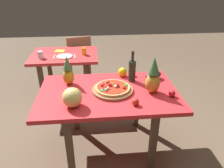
{
  "coord_description": "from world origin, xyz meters",
  "views": [
    {
      "loc": [
        -0.13,
        -1.82,
        1.75
      ],
      "look_at": [
        0.04,
        0.05,
        0.78
      ],
      "focal_mm": 34.21,
      "sensor_mm": 36.0,
      "label": 1
    }
  ],
  "objects_px": {
    "dining_chair": "(79,56)",
    "melon": "(72,97)",
    "tomato_by_bottle": "(132,73)",
    "knife_utensil": "(75,56)",
    "background_table": "(65,62)",
    "tomato_near_board": "(172,94)",
    "bell_pepper": "(122,72)",
    "pizza": "(112,87)",
    "pineapple_right": "(153,77)",
    "pineapple_left": "(68,72)",
    "display_table": "(109,99)",
    "tomato_beside_pepper": "(135,102)",
    "napkin_folded": "(60,51)",
    "eggplant": "(153,75)",
    "pizza_board": "(112,90)",
    "wine_bottle": "(132,70)",
    "fork_utensil": "(54,57)",
    "dinner_plate": "(65,56)",
    "drinking_glass_water": "(40,55)",
    "drinking_glass_juice": "(84,51)"
  },
  "relations": [
    {
      "from": "dinner_plate",
      "to": "pineapple_right",
      "type": "bearing_deg",
      "value": -48.96
    },
    {
      "from": "pizza_board",
      "to": "wine_bottle",
      "type": "bearing_deg",
      "value": 41.97
    },
    {
      "from": "eggplant",
      "to": "napkin_folded",
      "type": "height_order",
      "value": "eggplant"
    },
    {
      "from": "pineapple_left",
      "to": "tomato_beside_pepper",
      "type": "height_order",
      "value": "pineapple_left"
    },
    {
      "from": "pizza_board",
      "to": "tomato_by_bottle",
      "type": "relative_size",
      "value": 6.28
    },
    {
      "from": "tomato_by_bottle",
      "to": "knife_utensil",
      "type": "bearing_deg",
      "value": 134.26
    },
    {
      "from": "background_table",
      "to": "tomato_by_bottle",
      "type": "relative_size",
      "value": 14.75
    },
    {
      "from": "eggplant",
      "to": "tomato_beside_pepper",
      "type": "distance_m",
      "value": 0.58
    },
    {
      "from": "pizza",
      "to": "tomato_near_board",
      "type": "height_order",
      "value": "pizza"
    },
    {
      "from": "pineapple_left",
      "to": "knife_utensil",
      "type": "bearing_deg",
      "value": 89.59
    },
    {
      "from": "pizza",
      "to": "pineapple_right",
      "type": "xyz_separation_m",
      "value": [
        0.38,
        -0.06,
        0.12
      ]
    },
    {
      "from": "background_table",
      "to": "tomato_beside_pepper",
      "type": "height_order",
      "value": "tomato_beside_pepper"
    },
    {
      "from": "dining_chair",
      "to": "tomato_beside_pepper",
      "type": "height_order",
      "value": "dining_chair"
    },
    {
      "from": "background_table",
      "to": "melon",
      "type": "distance_m",
      "value": 1.42
    },
    {
      "from": "melon",
      "to": "tomato_beside_pepper",
      "type": "height_order",
      "value": "melon"
    },
    {
      "from": "display_table",
      "to": "drinking_glass_water",
      "type": "xyz_separation_m",
      "value": [
        -0.85,
        1.01,
        0.13
      ]
    },
    {
      "from": "pizza_board",
      "to": "knife_utensil",
      "type": "distance_m",
      "value": 1.11
    },
    {
      "from": "tomato_by_bottle",
      "to": "wine_bottle",
      "type": "bearing_deg",
      "value": -102.4
    },
    {
      "from": "tomato_near_board",
      "to": "tomato_beside_pepper",
      "type": "height_order",
      "value": "same"
    },
    {
      "from": "display_table",
      "to": "pizza_board",
      "type": "relative_size",
      "value": 3.38
    },
    {
      "from": "bell_pepper",
      "to": "fork_utensil",
      "type": "relative_size",
      "value": 0.59
    },
    {
      "from": "melon",
      "to": "eggplant",
      "type": "bearing_deg",
      "value": 28.93
    },
    {
      "from": "pizza_board",
      "to": "melon",
      "type": "relative_size",
      "value": 2.32
    },
    {
      "from": "pineapple_left",
      "to": "display_table",
      "type": "bearing_deg",
      "value": -26.24
    },
    {
      "from": "fork_utensil",
      "to": "knife_utensil",
      "type": "distance_m",
      "value": 0.28
    },
    {
      "from": "pizza",
      "to": "drinking_glass_juice",
      "type": "xyz_separation_m",
      "value": [
        -0.3,
        1.11,
        0.01
      ]
    },
    {
      "from": "dining_chair",
      "to": "pineapple_left",
      "type": "height_order",
      "value": "pineapple_left"
    },
    {
      "from": "background_table",
      "to": "dining_chair",
      "type": "xyz_separation_m",
      "value": [
        0.16,
        0.58,
        -0.13
      ]
    },
    {
      "from": "eggplant",
      "to": "napkin_folded",
      "type": "relative_size",
      "value": 1.43
    },
    {
      "from": "background_table",
      "to": "bell_pepper",
      "type": "xyz_separation_m",
      "value": [
        0.73,
        -0.82,
        0.17
      ]
    },
    {
      "from": "tomato_beside_pepper",
      "to": "pizza_board",
      "type": "bearing_deg",
      "value": 122.46
    },
    {
      "from": "dining_chair",
      "to": "napkin_folded",
      "type": "xyz_separation_m",
      "value": [
        -0.24,
        -0.44,
        0.25
      ]
    },
    {
      "from": "pizza",
      "to": "pineapple_right",
      "type": "distance_m",
      "value": 0.4
    },
    {
      "from": "display_table",
      "to": "pineapple_left",
      "type": "bearing_deg",
      "value": 153.76
    },
    {
      "from": "background_table",
      "to": "napkin_folded",
      "type": "height_order",
      "value": "napkin_folded"
    },
    {
      "from": "dining_chair",
      "to": "pizza_board",
      "type": "height_order",
      "value": "dining_chair"
    },
    {
      "from": "display_table",
      "to": "tomato_beside_pepper",
      "type": "bearing_deg",
      "value": -51.74
    },
    {
      "from": "background_table",
      "to": "fork_utensil",
      "type": "height_order",
      "value": "fork_utensil"
    },
    {
      "from": "pizza",
      "to": "drinking_glass_water",
      "type": "bearing_deg",
      "value": 131.18
    },
    {
      "from": "bell_pepper",
      "to": "tomato_by_bottle",
      "type": "relative_size",
      "value": 1.66
    },
    {
      "from": "dining_chair",
      "to": "drinking_glass_water",
      "type": "height_order",
      "value": "dining_chair"
    },
    {
      "from": "dining_chair",
      "to": "knife_utensil",
      "type": "bearing_deg",
      "value": 75.66
    },
    {
      "from": "dining_chair",
      "to": "melon",
      "type": "relative_size",
      "value": 4.91
    },
    {
      "from": "display_table",
      "to": "napkin_folded",
      "type": "distance_m",
      "value": 1.44
    },
    {
      "from": "tomato_near_board",
      "to": "fork_utensil",
      "type": "relative_size",
      "value": 0.36
    },
    {
      "from": "tomato_near_board",
      "to": "bell_pepper",
      "type": "bearing_deg",
      "value": 129.16
    },
    {
      "from": "eggplant",
      "to": "tomato_by_bottle",
      "type": "distance_m",
      "value": 0.24
    },
    {
      "from": "display_table",
      "to": "bell_pepper",
      "type": "bearing_deg",
      "value": 61.22
    },
    {
      "from": "pizza",
      "to": "dinner_plate",
      "type": "relative_size",
      "value": 1.55
    },
    {
      "from": "eggplant",
      "to": "knife_utensil",
      "type": "distance_m",
      "value": 1.21
    }
  ]
}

